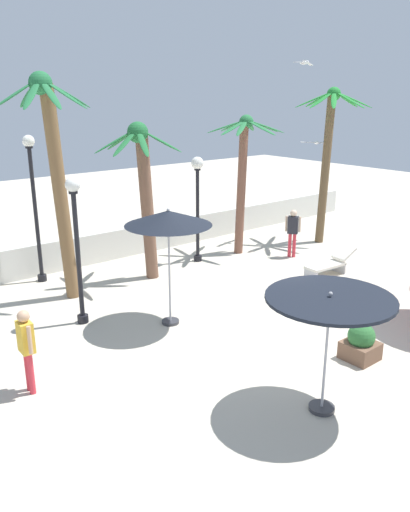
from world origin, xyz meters
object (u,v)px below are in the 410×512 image
Objects in this scene: palm_tree_1 at (55,166)px; lamp_post_2 at (198,192)px; palm_tree_3 at (328,148)px; patio_umbrella_3 at (330,306)px; planter at (361,343)px; lounge_chair_1 at (330,263)px; palm_tree_2 at (144,184)px; lamp_post_0 at (34,197)px; palm_tree_0 at (243,166)px; seagull_1 at (316,143)px; lamp_post_1 at (77,237)px; guest_1 at (293,228)px; patio_umbrella_0 at (168,219)px; guest_0 at (26,343)px; seagull_0 at (304,63)px.

palm_tree_1 is 5.28m from lamp_post_2.
patio_umbrella_3 is at bearing -141.40° from palm_tree_3.
lamp_post_2 is 8.20m from planter.
palm_tree_1 is 3.26× the size of lounge_chair_1.
palm_tree_2 is at bearing 174.55° from palm_tree_3.
lamp_post_0 reaches higher than planter.
palm_tree_0 is 4.62m from lounge_chair_1.
patio_umbrella_3 is 2.87m from planter.
palm_tree_0 is at bearing -5.30° from lamp_post_2.
seagull_1 reaches higher than patio_umbrella_3.
lamp_post_1 is 8.48m from guest_1.
palm_tree_3 is (9.16, 2.47, 0.94)m from patio_umbrella_0.
lounge_chair_1 is 5.31m from seagull_1.
palm_tree_0 is 1.32× the size of lamp_post_1.
patio_umbrella_0 is at bearing -164.56° from guest_1.
lounge_chair_1 is at bearing 44.30° from planter.
patio_umbrella_0 is 3.69m from palm_tree_1.
lounge_chair_1 is (7.90, -1.70, -1.87)m from lamp_post_1.
lamp_post_2 is at bearing 21.40° from lamp_post_1.
seagull_1 is (3.16, -0.64, 0.70)m from palm_tree_0.
guest_0 is at bearing -176.53° from lounge_chair_1.
palm_tree_1 reaches higher than palm_tree_3.
seagull_1 is (-0.01, -0.82, -2.87)m from seagull_0.
palm_tree_2 is 4.96× the size of seagull_1.
lamp_post_1 reaches higher than patio_umbrella_0.
palm_tree_1 is at bearing 175.63° from palm_tree_3.
guest_1 is 7.54m from planter.
guest_0 is at bearing -164.14° from seagull_1.
palm_tree_2 reaches higher than guest_1.
lounge_chair_1 is (6.18, -0.24, -2.33)m from patio_umbrella_0.
seagull_1 is at bearing 23.47° from guest_1.
seagull_1 is (-0.32, 0.31, 0.18)m from palm_tree_3.
palm_tree_1 is at bearing 178.70° from palm_tree_2.
seagull_1 reaches higher than lamp_post_2.
palm_tree_3 reaches higher than palm_tree_0.
guest_1 is 2.03× the size of planter.
palm_tree_0 is 2.07m from lamp_post_2.
patio_umbrella_0 is at bearing -162.51° from seagull_1.
lamp_post_0 is 3.44× the size of seagull_0.
seagull_1 is (10.55, 1.32, 1.59)m from lamp_post_1.
patio_umbrella_3 is 11.86m from seagull_1.
patio_umbrella_3 is 7.94m from lounge_chair_1.
palm_tree_1 is at bearing -178.16° from seagull_0.
seagull_0 is 12.06m from planter.
palm_tree_2 is 2.47m from lamp_post_2.
seagull_1 reaches higher than guest_0.
guest_0 is (-3.98, -0.86, -1.68)m from patio_umbrella_0.
seagull_0 is (8.85, 3.61, 3.99)m from patio_umbrella_0.
palm_tree_2 is 1.30× the size of lamp_post_1.
seagull_0 is at bearing 19.18° from guest_0.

